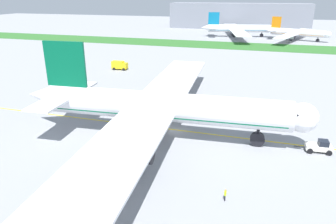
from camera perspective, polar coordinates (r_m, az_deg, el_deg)
name	(u,v)px	position (r m, az deg, el deg)	size (l,w,h in m)	color
ground_plane	(174,131)	(59.96, 1.17, -3.52)	(600.00, 600.00, 0.00)	gray
apron_taxi_line	(175,130)	(60.56, 1.35, -3.26)	(280.00, 0.36, 0.01)	yellow
grass_median_strip	(233,46)	(163.93, 11.82, 11.78)	(320.00, 24.00, 0.10)	#2D6628
airliner_foreground	(159,107)	(55.91, -1.68, 0.92)	(53.09, 84.79, 16.75)	white
pushback_tug	(320,146)	(57.85, 25.94, -5.68)	(6.01, 2.63, 2.13)	white
ground_crew_wingwalker_port	(225,193)	(41.41, 10.42, -14.43)	(0.28, 0.62, 1.76)	black
service_truck_baggage_loader	(120,65)	(109.99, -8.85, 8.47)	(5.40, 2.77, 2.91)	yellow
service_truck_fuel_bowser	(175,74)	(95.80, 1.33, 6.90)	(5.74, 3.35, 3.07)	black
parked_airliner_far_left	(238,29)	(198.36, 12.60, 14.63)	(43.39, 69.73, 14.20)	white
parked_airliner_far_centre	(296,33)	(192.81, 22.37, 13.25)	(34.48, 55.19, 12.35)	white
terminal_building	(238,16)	(246.26, 12.75, 16.73)	(99.92, 20.00, 18.00)	gray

